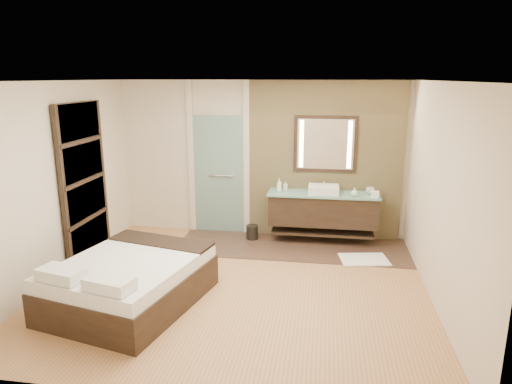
% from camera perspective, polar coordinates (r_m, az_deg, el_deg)
% --- Properties ---
extents(floor, '(5.00, 5.00, 0.00)m').
position_cam_1_polar(floor, '(6.28, -2.32, -11.74)').
color(floor, '#A86B46').
rests_on(floor, ground).
extents(tile_strip, '(3.80, 1.30, 0.01)m').
position_cam_1_polar(tile_strip, '(7.67, 4.42, -6.79)').
color(tile_strip, '#3B2920').
rests_on(tile_strip, floor).
extents(stone_wall, '(2.60, 0.08, 2.70)m').
position_cam_1_polar(stone_wall, '(7.88, 8.58, 3.83)').
color(stone_wall, tan).
rests_on(stone_wall, floor).
extents(vanity, '(1.85, 0.55, 0.88)m').
position_cam_1_polar(vanity, '(7.77, 8.36, -2.15)').
color(vanity, black).
rests_on(vanity, stone_wall).
extents(mirror_unit, '(1.06, 0.04, 0.96)m').
position_cam_1_polar(mirror_unit, '(7.78, 8.66, 5.93)').
color(mirror_unit, black).
rests_on(mirror_unit, stone_wall).
extents(frosted_door, '(1.10, 0.12, 2.70)m').
position_cam_1_polar(frosted_door, '(8.12, -4.64, 2.77)').
color(frosted_door, '#ADDBD2').
rests_on(frosted_door, floor).
extents(shoji_partition, '(0.06, 1.20, 2.40)m').
position_cam_1_polar(shoji_partition, '(7.25, -20.65, 1.03)').
color(shoji_partition, black).
rests_on(shoji_partition, floor).
extents(bed, '(1.87, 2.15, 0.72)m').
position_cam_1_polar(bed, '(5.94, -15.49, -10.72)').
color(bed, black).
rests_on(bed, floor).
extents(bath_mat, '(0.80, 0.62, 0.02)m').
position_cam_1_polar(bath_mat, '(7.28, 13.34, -8.21)').
color(bath_mat, white).
rests_on(bath_mat, floor).
extents(waste_bin, '(0.26, 0.26, 0.25)m').
position_cam_1_polar(waste_bin, '(7.94, -0.49, -5.08)').
color(waste_bin, black).
rests_on(waste_bin, floor).
extents(tissue_box, '(0.13, 0.13, 0.10)m').
position_cam_1_polar(tissue_box, '(7.56, 14.65, -0.29)').
color(tissue_box, white).
rests_on(tissue_box, vanity).
extents(soap_bottle_a, '(0.10, 0.10, 0.22)m').
position_cam_1_polar(soap_bottle_a, '(7.71, 2.92, 0.89)').
color(soap_bottle_a, white).
rests_on(soap_bottle_a, vanity).
extents(soap_bottle_b, '(0.07, 0.07, 0.15)m').
position_cam_1_polar(soap_bottle_b, '(7.81, 3.70, 0.81)').
color(soap_bottle_b, '#B2B2B2').
rests_on(soap_bottle_b, vanity).
extents(soap_bottle_c, '(0.13, 0.13, 0.14)m').
position_cam_1_polar(soap_bottle_c, '(7.55, 12.20, -0.01)').
color(soap_bottle_c, silver).
rests_on(soap_bottle_c, vanity).
extents(cup, '(0.17, 0.17, 0.11)m').
position_cam_1_polar(cup, '(7.77, 14.07, 0.16)').
color(cup, silver).
rests_on(cup, vanity).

